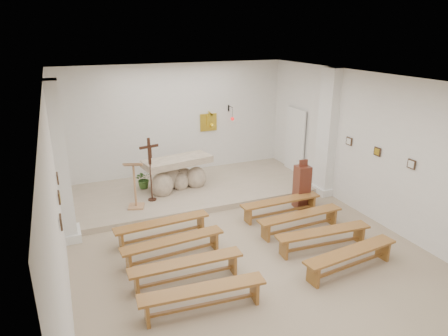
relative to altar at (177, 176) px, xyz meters
name	(u,v)px	position (x,y,z in m)	size (l,w,h in m)	color
ground	(246,250)	(0.44, -3.56, -0.53)	(7.00, 10.00, 0.00)	tan
wall_left	(58,200)	(-3.05, -3.56, 1.22)	(0.02, 10.00, 3.50)	white
wall_right	(385,153)	(3.93, -3.56, 1.22)	(0.02, 10.00, 3.50)	white
wall_back	(176,122)	(0.44, 1.43, 1.22)	(7.00, 0.02, 3.50)	white
ceiling	(250,83)	(0.44, -3.56, 2.96)	(7.00, 10.00, 0.02)	silver
sanctuary_platform	(193,189)	(0.44, -0.06, -0.45)	(6.98, 3.00, 0.15)	tan
pilaster_left	(62,164)	(-2.93, -1.56, 1.22)	(0.26, 0.55, 3.50)	white
pilaster_right	(327,133)	(3.81, -1.56, 1.22)	(0.26, 0.55, 3.50)	white
gold_wall_relief	(208,122)	(1.49, 1.40, 1.12)	(0.55, 0.04, 0.55)	yellow
sanctuary_lamp	(232,117)	(2.19, 1.14, 1.28)	(0.11, 0.36, 0.44)	black
station_frame_left_front	(61,222)	(-3.03, -4.36, 1.19)	(0.03, 0.20, 0.20)	#382618
station_frame_left_mid	(59,197)	(-3.03, -3.36, 1.19)	(0.03, 0.20, 0.20)	#382618
station_frame_left_rear	(58,178)	(-3.03, -2.36, 1.19)	(0.03, 0.20, 0.20)	#382618
station_frame_right_front	(411,164)	(3.91, -4.36, 1.19)	(0.03, 0.20, 0.20)	#382618
station_frame_right_mid	(377,152)	(3.91, -3.36, 1.19)	(0.03, 0.20, 0.20)	#382618
station_frame_right_rear	(349,141)	(3.91, -2.36, 1.19)	(0.03, 0.20, 0.20)	#382618
radiator_left	(66,215)	(-2.99, -0.86, -0.26)	(0.10, 0.85, 0.52)	silver
radiator_right	(310,176)	(3.87, -0.86, -0.26)	(0.10, 0.85, 0.52)	silver
altar	(177,176)	(0.00, 0.00, 0.00)	(2.02, 1.08, 0.99)	beige
lectern	(135,184)	(-1.33, -0.82, 0.25)	(0.54, 0.49, 1.27)	tan
crucifix_stand	(150,165)	(-0.85, -0.52, 0.60)	(0.51, 0.22, 1.69)	#361D11
potted_plant	(144,179)	(-0.86, 0.42, -0.11)	(0.49, 0.42, 0.54)	#385F26
donation_pedestal	(302,186)	(2.72, -2.13, 0.05)	(0.37, 0.37, 1.30)	#612D1B
bench_left_front	(162,226)	(-1.07, -2.42, -0.19)	(2.13, 0.47, 0.45)	olive
bench_right_front	(281,204)	(1.94, -2.42, -0.19)	(2.12, 0.38, 0.45)	olive
bench_left_second	(173,244)	(-1.07, -3.28, -0.19)	(2.13, 0.49, 0.45)	olive
bench_right_second	(300,218)	(1.94, -3.28, -0.19)	(2.13, 0.42, 0.45)	olive
bench_left_third	(186,266)	(-1.07, -4.15, -0.19)	(2.12, 0.39, 0.45)	olive
bench_right_third	(323,235)	(1.94, -4.15, -0.19)	(2.13, 0.48, 0.45)	olive
bench_left_fourth	(203,294)	(-1.07, -5.02, -0.19)	(2.13, 0.52, 0.45)	olive
bench_right_fourth	(351,256)	(1.94, -5.02, -0.19)	(2.14, 0.56, 0.45)	olive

